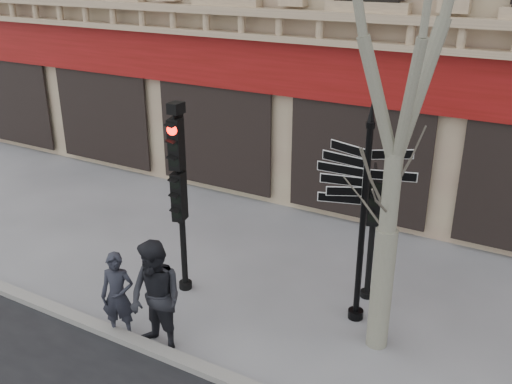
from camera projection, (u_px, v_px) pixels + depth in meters
ground at (253, 328)px, 9.99m from camera, size 80.00×80.00×0.00m
kerb at (208, 372)px, 8.84m from camera, size 80.00×0.25×0.12m
fingerpost at (366, 179)px, 9.25m from camera, size 1.85×1.85×3.99m
traffic_signal_main at (180, 177)px, 10.30m from camera, size 0.47×0.38×3.70m
traffic_signal_secondary at (374, 212)px, 10.23m from camera, size 0.51×0.44×2.55m
pedestrian_a at (118, 296)px, 9.50m from camera, size 0.68×0.58×1.57m
pedestrian_b at (156, 299)px, 9.04m from camera, size 1.09×0.92×1.98m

